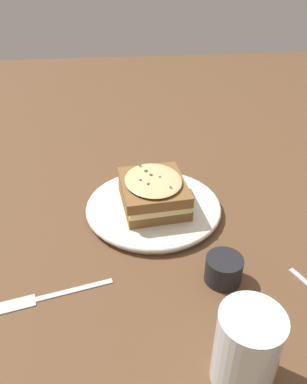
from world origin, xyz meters
TOP-DOWN VIEW (x-y plane):
  - ground_plane at (0.00, 0.00)m, footprint 2.40×2.40m
  - dinner_plate at (-0.01, 0.01)m, footprint 0.26×0.26m
  - sandwich at (-0.01, 0.01)m, footprint 0.15×0.13m
  - water_glass at (0.33, 0.08)m, footprint 0.07×0.07m
  - fork at (0.19, -0.18)m, footprint 0.06×0.18m
  - condiment_pot at (0.18, 0.10)m, footprint 0.06×0.06m

SIDE VIEW (x-z plane):
  - ground_plane at x=0.00m, z-range 0.00..0.00m
  - fork at x=0.19m, z-range 0.00..0.00m
  - dinner_plate at x=-0.01m, z-range 0.00..0.02m
  - condiment_pot at x=0.18m, z-range 0.00..0.04m
  - sandwich at x=-0.01m, z-range 0.02..0.08m
  - water_glass at x=0.33m, z-range 0.00..0.11m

